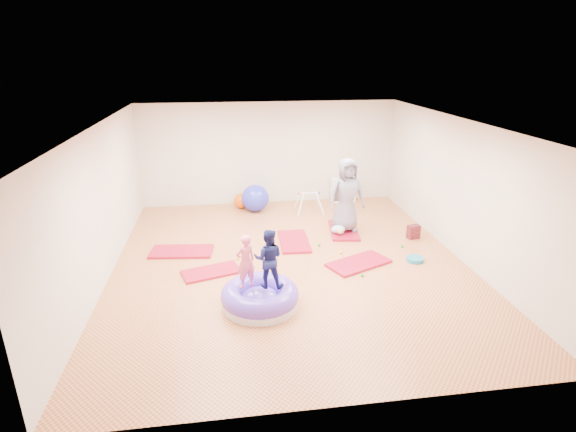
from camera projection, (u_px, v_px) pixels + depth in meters
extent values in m
cube|color=#CD8048|center=(290.00, 262.00, 9.13)|extent=(7.00, 8.00, 0.01)
cube|color=white|center=(290.00, 124.00, 8.17)|extent=(7.00, 8.00, 0.01)
cube|color=beige|center=(269.00, 154.00, 12.37)|extent=(7.00, 0.01, 2.80)
cube|color=beige|center=(343.00, 306.00, 4.93)|extent=(7.00, 0.01, 2.80)
cube|color=beige|center=(101.00, 205.00, 8.19)|extent=(0.01, 8.00, 2.80)
cube|color=beige|center=(460.00, 190.00, 9.12)|extent=(0.01, 8.00, 2.80)
cube|color=#A60832|center=(211.00, 272.00, 8.69)|extent=(1.21, 0.85, 0.05)
cube|color=#A60832|center=(182.00, 251.00, 9.57)|extent=(1.37, 0.79, 0.05)
cube|color=#A60832|center=(294.00, 241.00, 10.09)|extent=(0.68, 1.29, 0.05)
cube|color=#A60832|center=(359.00, 263.00, 9.04)|extent=(1.41, 1.11, 0.05)
cube|color=#A60832|center=(344.00, 230.00, 10.72)|extent=(0.81, 1.35, 0.05)
cylinder|color=silver|center=(260.00, 302.00, 7.55)|extent=(1.27, 1.27, 0.14)
torus|color=#5C3CCB|center=(260.00, 295.00, 7.51)|extent=(1.31, 1.31, 0.35)
ellipsoid|color=#5C3CCB|center=(260.00, 299.00, 7.54)|extent=(0.70, 0.70, 0.31)
imported|color=#F86588|center=(246.00, 259.00, 7.34)|extent=(0.40, 0.34, 0.94)
imported|color=#151A51|center=(268.00, 256.00, 7.35)|extent=(0.56, 0.48, 1.02)
imported|color=slate|center=(347.00, 195.00, 10.39)|extent=(0.90, 0.64, 1.73)
ellipsoid|color=#A6DAF0|center=(338.00, 229.00, 10.45)|extent=(0.34, 0.22, 0.19)
sphere|color=#F1C088|center=(340.00, 231.00, 10.30)|extent=(0.16, 0.16, 0.16)
sphere|color=#1A8D26|center=(209.00, 245.00, 9.90)|extent=(0.06, 0.06, 0.06)
sphere|color=#1A8D26|center=(362.00, 275.00, 8.53)|extent=(0.06, 0.06, 0.06)
sphere|color=#1A8D26|center=(319.00, 245.00, 9.89)|extent=(0.06, 0.06, 0.06)
sphere|color=#1A8D26|center=(402.00, 246.00, 9.81)|extent=(0.06, 0.06, 0.06)
sphere|color=yellow|center=(238.00, 258.00, 9.26)|extent=(0.06, 0.06, 0.06)
sphere|color=yellow|center=(341.00, 252.00, 9.52)|extent=(0.06, 0.06, 0.06)
sphere|color=#1A8D26|center=(256.00, 302.00, 7.63)|extent=(0.06, 0.06, 0.06)
sphere|color=#282EC3|center=(255.00, 198.00, 11.98)|extent=(0.73, 0.73, 0.73)
sphere|color=#DA5208|center=(241.00, 201.00, 12.26)|extent=(0.41, 0.41, 0.41)
cylinder|color=white|center=(301.00, 205.00, 11.66)|extent=(0.21, 0.21, 0.55)
cylinder|color=white|center=(298.00, 200.00, 12.10)|extent=(0.21, 0.21, 0.55)
cylinder|color=white|center=(320.00, 204.00, 11.73)|extent=(0.21, 0.21, 0.55)
cylinder|color=white|center=(317.00, 199.00, 12.17)|extent=(0.21, 0.21, 0.55)
cylinder|color=white|center=(309.00, 193.00, 11.83)|extent=(0.53, 0.03, 0.03)
sphere|color=#F1012D|center=(299.00, 194.00, 11.80)|extent=(0.06, 0.06, 0.06)
sphere|color=#282EC3|center=(319.00, 193.00, 11.87)|extent=(0.06, 0.06, 0.06)
cube|color=white|center=(343.00, 189.00, 12.83)|extent=(0.68, 0.33, 0.68)
cube|color=#3B3535|center=(344.00, 191.00, 12.68)|extent=(0.58, 0.02, 0.58)
cube|color=white|center=(343.00, 190.00, 12.78)|extent=(0.02, 0.23, 0.60)
cube|color=white|center=(343.00, 190.00, 12.78)|extent=(0.60, 0.23, 0.02)
cylinder|color=teal|center=(415.00, 259.00, 9.19)|extent=(0.35, 0.35, 0.08)
cube|color=maroon|center=(413.00, 232.00, 10.28)|extent=(0.30, 0.22, 0.31)
cylinder|color=yellow|center=(281.00, 281.00, 8.35)|extent=(0.19, 0.19, 0.03)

